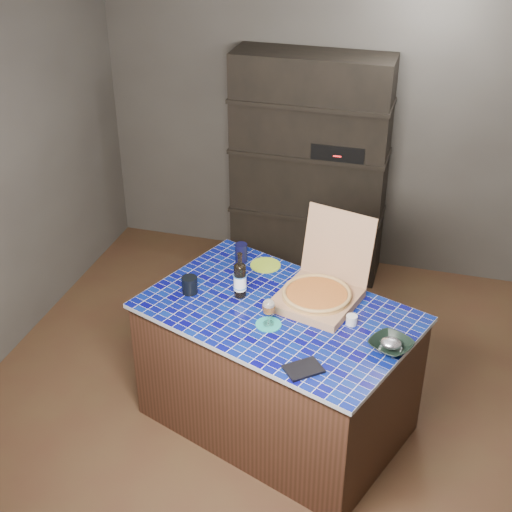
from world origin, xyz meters
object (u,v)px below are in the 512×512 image
(pizza_box, at_px, (319,291))
(wine_glass, at_px, (269,307))
(kitchen_island, at_px, (277,368))
(mead_bottle, at_px, (240,279))
(dvd_case, at_px, (303,369))
(bowl, at_px, (391,345))

(pizza_box, height_order, wine_glass, pizza_box)
(kitchen_island, relative_size, mead_bottle, 6.08)
(kitchen_island, distance_m, dvd_case, 0.68)
(bowl, bearing_deg, kitchen_island, 164.37)
(mead_bottle, height_order, wine_glass, mead_bottle)
(pizza_box, bearing_deg, dvd_case, -70.25)
(mead_bottle, distance_m, wine_glass, 0.33)
(pizza_box, height_order, bowl, pizza_box)
(bowl, bearing_deg, dvd_case, -144.05)
(kitchen_island, bearing_deg, pizza_box, 58.95)
(wine_glass, relative_size, dvd_case, 0.88)
(wine_glass, distance_m, bowl, 0.68)
(kitchen_island, distance_m, pizza_box, 0.54)
(pizza_box, distance_m, wine_glass, 0.38)
(dvd_case, bearing_deg, pizza_box, 144.02)
(dvd_case, bearing_deg, mead_bottle, -178.72)
(wine_glass, height_order, bowl, wine_glass)
(pizza_box, xyz_separation_m, wine_glass, (-0.22, -0.31, 0.05))
(kitchen_island, relative_size, bowl, 8.15)
(kitchen_island, xyz_separation_m, pizza_box, (0.20, 0.16, 0.48))
(kitchen_island, relative_size, dvd_case, 9.45)
(mead_bottle, xyz_separation_m, wine_glass, (0.24, -0.23, 0.00))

